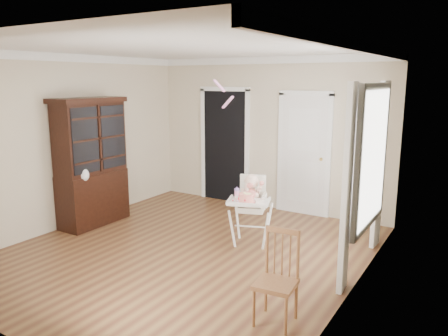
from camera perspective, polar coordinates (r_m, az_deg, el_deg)
The scene contains 16 objects.
floor at distance 6.13m, azimuth -4.96°, elevation -10.76°, with size 5.00×5.00×0.00m, color #502D1B.
ceiling at distance 5.68m, azimuth -5.44°, elevation 15.33°, with size 5.00×5.00×0.00m, color white.
wall_back at distance 7.87m, azimuth 5.77°, elevation 4.41°, with size 4.50×4.50×0.00m, color #C0B196.
wall_left at distance 7.31m, azimuth -19.51°, elevation 3.26°, with size 5.00×5.00×0.00m, color #C0B196.
wall_right at distance 4.78m, azimuth 17.00°, elevation -0.67°, with size 5.00×5.00×0.00m, color #C0B196.
crown_molding at distance 5.68m, azimuth -5.43°, elevation 14.73°, with size 4.50×5.00×0.12m, color white, non-canonical shape.
doorway at distance 8.32m, azimuth 0.10°, elevation 3.18°, with size 1.06×0.05×2.22m.
closet_door at distance 7.62m, azimuth 10.38°, elevation 1.58°, with size 0.96×0.09×2.13m.
window_right at distance 5.57m, azimuth 18.36°, elevation 0.27°, with size 0.13×1.84×2.30m.
high_chair at distance 6.18m, azimuth 3.56°, elevation -4.48°, with size 0.77×0.85×1.00m.
baby at distance 6.16m, azimuth 3.62°, elevation -3.01°, with size 0.34×0.25×0.47m.
cake at distance 5.88m, azimuth 2.95°, elevation -3.90°, with size 0.26×0.26×0.12m.
sippy_cup at distance 6.08m, azimuth 1.70°, elevation -3.27°, with size 0.07×0.07×0.17m.
china_cabinet at distance 7.27m, azimuth -16.94°, elevation 0.74°, with size 0.54×1.21×2.04m.
dining_chair at distance 4.35m, azimuth 6.92°, elevation -14.36°, with size 0.40×0.40×0.91m.
streamer at distance 5.71m, azimuth -0.65°, elevation 10.73°, with size 0.03×0.50×0.02m, color #FF93D5, non-canonical shape.
Camera 1 is at (3.40, -4.54, 2.32)m, focal length 35.00 mm.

